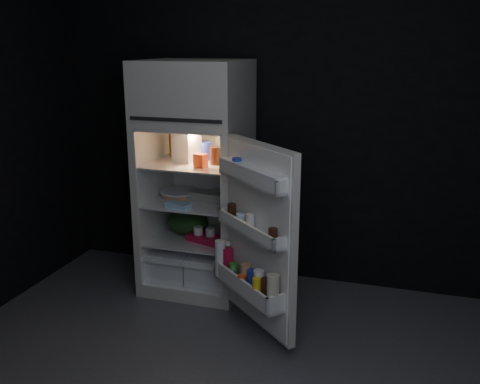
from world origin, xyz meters
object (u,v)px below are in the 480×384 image
(refrigerator, at_px, (197,170))
(yogurt_tray, at_px, (206,238))
(fridge_door, at_px, (256,241))
(milk_jug, at_px, (186,146))
(egg_carton, at_px, (209,197))

(refrigerator, xyz_separation_m, yogurt_tray, (0.11, -0.13, -0.50))
(refrigerator, height_order, fridge_door, refrigerator)
(yogurt_tray, bearing_deg, milk_jug, 170.19)
(milk_jug, height_order, egg_carton, milk_jug)
(egg_carton, bearing_deg, fridge_door, -40.30)
(milk_jug, relative_size, egg_carton, 0.77)
(milk_jug, bearing_deg, yogurt_tray, -11.89)
(fridge_door, relative_size, milk_jug, 5.08)
(fridge_door, bearing_deg, egg_carton, 132.77)
(egg_carton, xyz_separation_m, yogurt_tray, (-0.00, -0.08, -0.31))
(fridge_door, height_order, yogurt_tray, fridge_door)
(fridge_door, bearing_deg, milk_jug, 140.49)
(milk_jug, distance_m, egg_carton, 0.43)
(fridge_door, bearing_deg, refrigerator, 135.99)
(fridge_door, xyz_separation_m, yogurt_tray, (-0.54, 0.50, -0.22))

